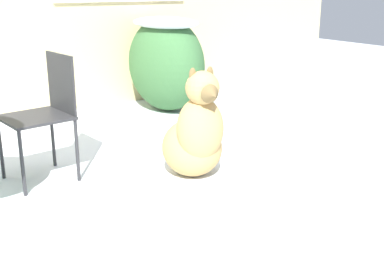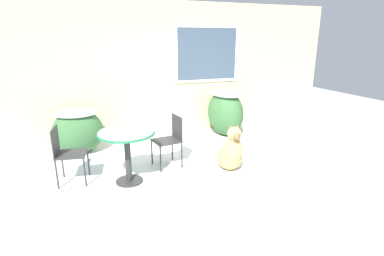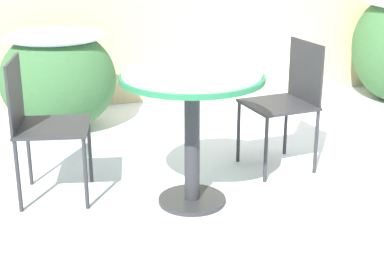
{
  "view_description": "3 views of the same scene",
  "coord_description": "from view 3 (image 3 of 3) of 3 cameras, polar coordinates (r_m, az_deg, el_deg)",
  "views": [
    {
      "loc": [
        -1.3,
        -2.8,
        1.29
      ],
      "look_at": [
        0.4,
        -0.1,
        0.34
      ],
      "focal_mm": 45.0,
      "sensor_mm": 36.0,
      "label": 1
    },
    {
      "loc": [
        -1.76,
        -4.16,
        2.06
      ],
      "look_at": [
        0.0,
        0.6,
        0.55
      ],
      "focal_mm": 28.0,
      "sensor_mm": 36.0,
      "label": 2
    },
    {
      "loc": [
        -2.04,
        -3.09,
        1.56
      ],
      "look_at": [
        -1.23,
        0.0,
        0.47
      ],
      "focal_mm": 55.0,
      "sensor_mm": 36.0,
      "label": 3
    }
  ],
  "objects": [
    {
      "name": "ground_plane",
      "position": [
        4.02,
        17.23,
        -4.87
      ],
      "size": [
        16.0,
        16.0,
        0.0
      ],
      "primitive_type": "plane",
      "color": "silver"
    },
    {
      "name": "shrub_left",
      "position": [
        4.79,
        -12.86,
        4.94
      ],
      "size": [
        0.91,
        0.77,
        0.82
      ],
      "color": "#386638",
      "rests_on": "ground_plane"
    },
    {
      "name": "patio_table",
      "position": [
        3.33,
        -0.0,
        2.81
      ],
      "size": [
        0.82,
        0.82,
        0.8
      ],
      "color": "#2D2D30",
      "rests_on": "ground_plane"
    },
    {
      "name": "patio_chair_near_table",
      "position": [
        3.97,
        9.26,
        2.91
      ],
      "size": [
        0.47,
        0.47,
        0.86
      ],
      "rotation": [
        0.0,
        0.0,
        -1.43
      ],
      "color": "#2D2D30",
      "rests_on": "ground_plane"
    },
    {
      "name": "patio_chair_far_side",
      "position": [
        3.56,
        -14.52,
        0.66
      ],
      "size": [
        0.48,
        0.48,
        0.86
      ],
      "rotation": [
        0.0,
        0.0,
        1.41
      ],
      "color": "#2D2D30",
      "rests_on": "ground_plane"
    }
  ]
}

